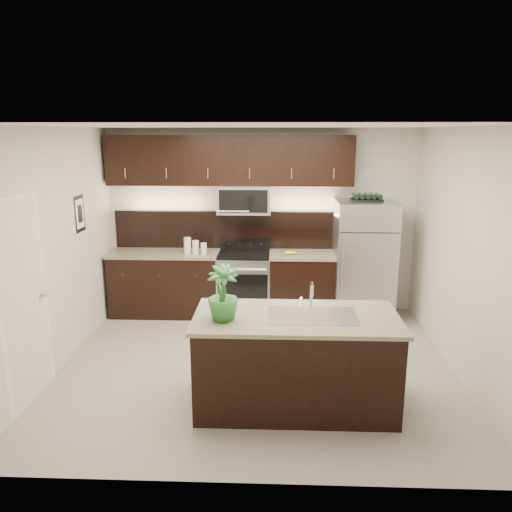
# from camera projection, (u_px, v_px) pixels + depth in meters

# --- Properties ---
(ground) EXTENTS (4.50, 4.50, 0.00)m
(ground) POSITION_uv_depth(u_px,v_px,m) (257.00, 366.00, 5.79)
(ground) COLOR gray
(ground) RESTS_ON ground
(room_walls) EXTENTS (4.52, 4.02, 2.71)m
(room_walls) POSITION_uv_depth(u_px,v_px,m) (246.00, 222.00, 5.35)
(room_walls) COLOR beige
(room_walls) RESTS_ON ground
(counter_run) EXTENTS (3.51, 0.65, 0.94)m
(counter_run) POSITION_uv_depth(u_px,v_px,m) (230.00, 284.00, 7.34)
(counter_run) COLOR black
(counter_run) RESTS_ON ground
(upper_fixtures) EXTENTS (3.49, 0.40, 1.66)m
(upper_fixtures) POSITION_uv_depth(u_px,v_px,m) (232.00, 168.00, 7.07)
(upper_fixtures) COLOR black
(upper_fixtures) RESTS_ON counter_run
(island) EXTENTS (1.96, 0.96, 0.94)m
(island) POSITION_uv_depth(u_px,v_px,m) (296.00, 361.00, 4.86)
(island) COLOR black
(island) RESTS_ON ground
(sink_faucet) EXTENTS (0.84, 0.50, 0.28)m
(sink_faucet) POSITION_uv_depth(u_px,v_px,m) (312.00, 314.00, 4.75)
(sink_faucet) COLOR silver
(sink_faucet) RESTS_ON island
(refrigerator) EXTENTS (0.83, 0.74, 1.71)m
(refrigerator) POSITION_uv_depth(u_px,v_px,m) (363.00, 261.00, 7.11)
(refrigerator) COLOR #B2B2B7
(refrigerator) RESTS_ON ground
(wine_rack) EXTENTS (0.42, 0.26, 0.10)m
(wine_rack) POSITION_uv_depth(u_px,v_px,m) (367.00, 198.00, 6.89)
(wine_rack) COLOR black
(wine_rack) RESTS_ON refrigerator
(plant) EXTENTS (0.30, 0.30, 0.52)m
(plant) POSITION_uv_depth(u_px,v_px,m) (223.00, 293.00, 4.58)
(plant) COLOR #28652B
(plant) RESTS_ON island
(canisters) EXTENTS (0.34, 0.15, 0.23)m
(canisters) POSITION_uv_depth(u_px,v_px,m) (194.00, 247.00, 7.15)
(canisters) COLOR silver
(canisters) RESTS_ON counter_run
(french_press) EXTENTS (0.09, 0.09, 0.27)m
(french_press) POSITION_uv_depth(u_px,v_px,m) (343.00, 248.00, 7.09)
(french_press) COLOR silver
(french_press) RESTS_ON counter_run
(bananas) EXTENTS (0.20, 0.16, 0.06)m
(bananas) POSITION_uv_depth(u_px,v_px,m) (287.00, 253.00, 7.11)
(bananas) COLOR gold
(bananas) RESTS_ON counter_run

